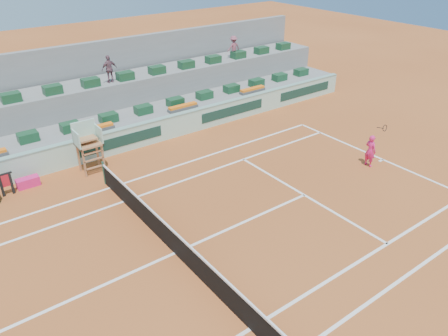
{
  "coord_description": "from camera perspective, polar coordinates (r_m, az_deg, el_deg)",
  "views": [
    {
      "loc": [
        -5.75,
        -10.6,
        9.86
      ],
      "look_at": [
        4.0,
        2.5,
        1.0
      ],
      "focal_mm": 35.0,
      "sensor_mm": 36.0,
      "label": 1
    }
  ],
  "objects": [
    {
      "name": "tennis_player",
      "position": [
        21.68,
        18.58,
        2.19
      ],
      "size": [
        0.39,
        0.85,
        2.28
      ],
      "color": "#F01F70",
      "rests_on": "ground"
    },
    {
      "name": "seating_tier_lower",
      "position": [
        23.93,
        -19.84,
        3.95
      ],
      "size": [
        36.0,
        4.0,
        1.2
      ],
      "primitive_type": "cube",
      "color": "gray",
      "rests_on": "ground"
    },
    {
      "name": "umpire_chair",
      "position": [
        20.73,
        -17.41,
        3.46
      ],
      "size": [
        1.1,
        0.9,
        2.4
      ],
      "color": "#A2673D",
      "rests_on": "ground"
    },
    {
      "name": "court_lines",
      "position": [
        15.58,
        -6.45,
        -10.99
      ],
      "size": [
        23.89,
        11.09,
        0.01
      ],
      "color": "white",
      "rests_on": "ground"
    },
    {
      "name": "seat_row_lower",
      "position": [
        22.82,
        -19.45,
        5.09
      ],
      "size": [
        32.9,
        0.6,
        0.44
      ],
      "color": "#164426",
      "rests_on": "seating_tier_lower"
    },
    {
      "name": "seat_row_upper",
      "position": [
        24.08,
        -21.48,
        9.52
      ],
      "size": [
        32.9,
        0.6,
        0.44
      ],
      "color": "#164426",
      "rests_on": "seating_tier_upper"
    },
    {
      "name": "advertising_hoarding",
      "position": [
        21.98,
        -17.95,
        2.19
      ],
      "size": [
        36.0,
        0.34,
        1.26
      ],
      "color": "#ADD9C4",
      "rests_on": "ground"
    },
    {
      "name": "spectator_mid",
      "position": [
        24.89,
        -14.74,
        12.4
      ],
      "size": [
        0.88,
        0.38,
        1.49
      ],
      "primitive_type": "imported",
      "rotation": [
        0.0,
        0.0,
        3.16
      ],
      "color": "#78505D",
      "rests_on": "seating_tier_upper"
    },
    {
      "name": "tennis_net",
      "position": [
        15.25,
        -6.56,
        -9.48
      ],
      "size": [
        0.1,
        11.97,
        1.1
      ],
      "color": "black",
      "rests_on": "ground"
    },
    {
      "name": "player_bag",
      "position": [
        20.94,
        -24.23,
        -1.7
      ],
      "size": [
        0.95,
        0.42,
        0.42
      ],
      "primitive_type": "cube",
      "color": "#F01F70",
      "rests_on": "ground"
    },
    {
      "name": "ground",
      "position": [
        15.58,
        -6.45,
        -11.0
      ],
      "size": [
        90.0,
        90.0,
        0.0
      ],
      "primitive_type": "plane",
      "color": "#A24C1F",
      "rests_on": "ground"
    },
    {
      "name": "seating_tier_upper",
      "position": [
        25.12,
        -21.28,
        6.57
      ],
      "size": [
        36.0,
        2.4,
        2.6
      ],
      "primitive_type": "cube",
      "color": "gray",
      "rests_on": "ground"
    },
    {
      "name": "stadium_back_wall",
      "position": [
        26.31,
        -22.69,
        9.36
      ],
      "size": [
        36.0,
        0.4,
        4.4
      ],
      "primitive_type": "cube",
      "color": "gray",
      "rests_on": "ground"
    },
    {
      "name": "flower_planters",
      "position": [
        21.8,
        -22.4,
        3.2
      ],
      "size": [
        26.8,
        0.36,
        0.28
      ],
      "color": "#505050",
      "rests_on": "seating_tier_lower"
    },
    {
      "name": "towel_rack",
      "position": [
        20.47,
        -26.6,
        -1.7
      ],
      "size": [
        0.63,
        0.11,
        1.03
      ],
      "color": "black",
      "rests_on": "ground"
    },
    {
      "name": "spectator_right",
      "position": [
        29.22,
        1.25,
        15.52
      ],
      "size": [
        0.92,
        0.54,
        1.42
      ],
      "primitive_type": "imported",
      "rotation": [
        0.0,
        0.0,
        3.13
      ],
      "color": "#8F4757",
      "rests_on": "seating_tier_upper"
    }
  ]
}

